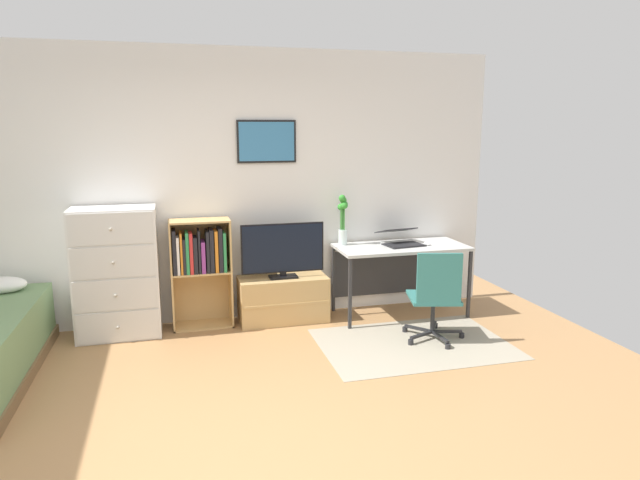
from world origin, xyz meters
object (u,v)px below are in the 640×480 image
dresser (117,273)px  tv_stand (283,299)px  laptop (400,238)px  bamboo_vase (343,218)px  desk (398,256)px  computer_mouse (427,244)px  bookshelf (200,261)px  television (283,251)px  office_chair (436,294)px

dresser → tv_stand: dresser is taller
laptop → bamboo_vase: 0.64m
tv_stand → bamboo_vase: (0.65, 0.08, 0.79)m
desk → computer_mouse: computer_mouse is taller
tv_stand → desk: desk is taller
dresser → bamboo_vase: size_ratio=2.33×
dresser → computer_mouse: (3.07, -0.15, 0.15)m
laptop → bamboo_vase: size_ratio=0.88×
bookshelf → computer_mouse: size_ratio=10.27×
desk → dresser: bearing=179.6°
dresser → laptop: size_ratio=2.63×
bookshelf → television: 0.81m
dresser → desk: size_ratio=0.91×
bookshelf → office_chair: 2.26m
laptop → desk: bearing=142.7°
tv_stand → television: bearing=-90.0°
tv_stand → computer_mouse: (1.49, -0.16, 0.53)m
dresser → bookshelf: bearing=4.2°
dresser → laptop: bearing=-0.6°
desk → tv_stand: bearing=178.4°
television → bamboo_vase: size_ratio=1.59×
office_chair → computer_mouse: 0.87m
desk → laptop: 0.20m
bookshelf → computer_mouse: 2.31m
office_chair → bamboo_vase: 1.29m
desk → laptop: laptop is taller
tv_stand → computer_mouse: computer_mouse is taller
television → desk: television is taller
television → bamboo_vase: bamboo_vase is taller
dresser → tv_stand: bearing=0.6°
desk → bamboo_vase: bamboo_vase is taller
office_chair → computer_mouse: size_ratio=8.27×
television → desk: size_ratio=0.62×
office_chair → desk: bearing=104.2°
television → laptop: bearing=-1.0°
laptop → bamboo_vase: (-0.59, 0.12, 0.21)m
computer_mouse → laptop: bearing=155.3°
bookshelf → tv_stand: (0.81, -0.04, -0.43)m
dresser → television: bearing=-0.3°
desk → bamboo_vase: (-0.57, 0.11, 0.41)m
desk → office_chair: office_chair is taller
computer_mouse → dresser: bearing=177.3°
bookshelf → desk: size_ratio=0.80×
tv_stand → office_chair: bearing=-37.3°
bookshelf → television: size_ratio=1.29×
dresser → tv_stand: (1.57, 0.02, -0.38)m
bookshelf → computer_mouse: bookshelf is taller
tv_stand → bamboo_vase: bearing=6.6°
computer_mouse → desk: bearing=155.0°
television → computer_mouse: (1.49, -0.14, 0.02)m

